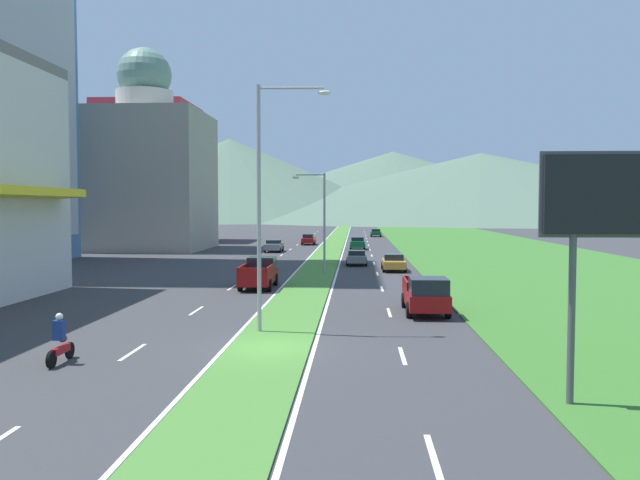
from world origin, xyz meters
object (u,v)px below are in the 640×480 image
object	(u,v)px
street_lamp_near	(266,192)
car_5	(357,257)
pickup_truck_1	(259,273)
car_4	(358,243)
motorcycle_rider	(60,343)
street_lamp_mid	(321,216)
car_3	(394,262)
pickup_truck_0	(426,295)
car_2	(274,246)
car_1	(308,239)
car_0	(376,233)

from	to	relation	value
street_lamp_near	car_5	bearing A→B (deg)	83.06
street_lamp_near	pickup_truck_1	distance (m)	16.36
car_4	motorcycle_rider	world-z (taller)	motorcycle_rider
street_lamp_mid	car_3	xyz separation A→B (m)	(6.11, 2.95, -4.04)
car_4	pickup_truck_0	world-z (taller)	pickup_truck_0
car_2	pickup_truck_0	world-z (taller)	pickup_truck_0
car_3	car_4	world-z (taller)	car_4
pickup_truck_0	motorcycle_rider	distance (m)	17.93
car_2	car_5	bearing A→B (deg)	-148.84
pickup_truck_1	motorcycle_rider	distance (m)	21.53
pickup_truck_0	car_2	bearing A→B (deg)	-162.72
car_2	car_3	distance (m)	25.62
street_lamp_near	pickup_truck_0	size ratio (longest dim) A/B	2.00
street_lamp_mid	pickup_truck_1	distance (m)	10.33
car_5	pickup_truck_0	xyz separation A→B (m)	(3.56, -27.14, 0.27)
motorcycle_rider	street_lamp_near	bearing A→B (deg)	-47.72
car_1	car_2	bearing A→B (deg)	168.02
car_4	car_2	bearing A→B (deg)	-63.74
street_lamp_near	motorcycle_rider	bearing A→B (deg)	-137.72
street_lamp_near	motorcycle_rider	world-z (taller)	street_lamp_near
car_2	car_4	xyz separation A→B (m)	(10.17, 5.02, 0.04)
car_1	car_3	size ratio (longest dim) A/B	1.02
street_lamp_mid	car_1	xyz separation A→B (m)	(-4.01, 39.51, -4.00)
car_3	pickup_truck_1	bearing A→B (deg)	-39.65
car_3	pickup_truck_0	size ratio (longest dim) A/B	0.83
street_lamp_near	car_3	xyz separation A→B (m)	(7.12, 27.11, -5.40)
car_2	pickup_truck_1	distance (m)	33.95
car_1	car_5	world-z (taller)	car_1
car_5	car_4	bearing A→B (deg)	179.70
car_5	motorcycle_rider	world-z (taller)	motorcycle_rider
car_0	car_4	bearing A→B (deg)	-5.61
car_0	car_5	size ratio (longest dim) A/B	1.03
car_1	car_2	size ratio (longest dim) A/B	0.99
car_1	pickup_truck_0	bearing A→B (deg)	-169.79
car_4	street_lamp_near	bearing A→B (deg)	-4.30
car_0	pickup_truck_0	size ratio (longest dim) A/B	0.80
street_lamp_mid	car_2	distance (m)	26.21
street_lamp_mid	car_1	size ratio (longest dim) A/B	1.81
pickup_truck_0	pickup_truck_1	world-z (taller)	same
street_lamp_mid	pickup_truck_0	world-z (taller)	street_lamp_mid
car_1	car_4	distance (m)	11.91
car_0	car_2	xyz separation A→B (m)	(-13.56, -39.55, 0.04)
car_5	pickup_truck_1	distance (m)	18.39
car_0	street_lamp_near	bearing A→B (deg)	-4.81
car_3	pickup_truck_1	xyz separation A→B (m)	(-9.80, -11.83, 0.24)
car_0	car_4	world-z (taller)	car_4
car_1	car_3	xyz separation A→B (m)	(10.12, -36.55, -0.04)
car_3	car_5	xyz separation A→B (m)	(-3.17, 5.32, -0.02)
car_2	car_4	distance (m)	11.34
street_lamp_near	pickup_truck_0	world-z (taller)	street_lamp_near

